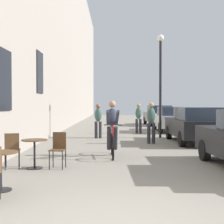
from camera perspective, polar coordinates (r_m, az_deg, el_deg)
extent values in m
cube|color=gray|center=(19.21, -9.86, 17.37)|extent=(0.50, 68.00, 13.80)
cube|color=black|center=(9.45, -18.06, 5.40)|extent=(0.04, 1.10, 1.70)
cube|color=black|center=(13.70, -12.29, 6.81)|extent=(0.04, 1.10, 1.70)
cylinder|color=black|center=(6.47, -18.70, -12.87)|extent=(0.40, 0.40, 0.02)
cylinder|color=black|center=(6.40, -18.73, -9.85)|extent=(0.05, 0.05, 0.67)
cylinder|color=#4C331E|center=(6.34, -18.75, -6.74)|extent=(0.64, 0.64, 0.02)
cylinder|color=black|center=(5.86, -18.84, -12.21)|extent=(0.02, 0.02, 0.45)
cylinder|color=black|center=(8.38, -13.18, -9.57)|extent=(0.40, 0.40, 0.02)
cylinder|color=black|center=(8.32, -13.19, -7.22)|extent=(0.05, 0.05, 0.67)
cylinder|color=#4C331E|center=(8.27, -13.21, -4.82)|extent=(0.64, 0.64, 0.02)
cylinder|color=black|center=(8.03, -8.45, -8.46)|extent=(0.02, 0.02, 0.45)
cylinder|color=black|center=(8.12, -10.68, -8.37)|extent=(0.02, 0.02, 0.45)
cylinder|color=black|center=(8.34, -7.89, -8.10)|extent=(0.02, 0.02, 0.45)
cylinder|color=black|center=(8.42, -10.04, -8.01)|extent=(0.02, 0.02, 0.45)
cube|color=#4C331E|center=(8.19, -9.27, -6.61)|extent=(0.42, 0.42, 0.02)
cube|color=#4C331E|center=(8.34, -8.95, -4.95)|extent=(0.34, 0.05, 0.42)
cylinder|color=black|center=(8.65, -17.87, -7.81)|extent=(0.02, 0.02, 0.45)
cylinder|color=black|center=(8.64, -15.71, -7.81)|extent=(0.02, 0.02, 0.45)
cylinder|color=black|center=(8.33, -18.02, -8.16)|extent=(0.02, 0.02, 0.45)
cylinder|color=black|center=(8.32, -15.78, -8.16)|extent=(0.02, 0.02, 0.45)
cube|color=#4C331E|center=(8.45, -16.85, -6.41)|extent=(0.46, 0.46, 0.02)
cube|color=#4C331E|center=(8.24, -16.93, -5.06)|extent=(0.34, 0.10, 0.42)
torus|color=black|center=(9.33, 0.46, -6.43)|extent=(0.07, 0.71, 0.71)
torus|color=black|center=(10.37, 0.28, -5.64)|extent=(0.07, 0.71, 0.71)
cylinder|color=maroon|center=(10.25, 0.29, -4.12)|extent=(0.04, 0.22, 0.58)
cylinder|color=maroon|center=(9.72, 0.38, -2.44)|extent=(0.06, 0.83, 0.14)
cylinder|color=maroon|center=(9.31, 0.45, -4.36)|extent=(0.04, 0.09, 0.67)
cylinder|color=maroon|center=(9.87, 0.36, -5.76)|extent=(0.06, 1.00, 0.12)
cylinder|color=black|center=(9.31, 0.45, -2.30)|extent=(0.52, 0.04, 0.03)
ellipsoid|color=black|center=(10.13, 0.31, -2.40)|extent=(0.12, 0.24, 0.06)
ellipsoid|color=#2D3342|center=(10.04, 0.32, -0.86)|extent=(0.35, 0.36, 0.59)
sphere|color=#A57A5B|center=(9.99, 0.33, 1.40)|extent=(0.22, 0.22, 0.22)
cylinder|color=#26262D|center=(10.01, 0.91, -4.63)|extent=(0.14, 0.40, 0.75)
cylinder|color=#26262D|center=(10.00, -0.24, -4.63)|extent=(0.14, 0.40, 0.75)
cylinder|color=#2D3342|center=(9.65, 1.23, -0.98)|extent=(0.13, 0.75, 0.48)
cylinder|color=#2D3342|center=(9.64, -0.46, -0.99)|extent=(0.09, 0.75, 0.48)
cylinder|color=#26262D|center=(13.27, 7.61, -3.77)|extent=(0.14, 0.14, 0.82)
cylinder|color=#26262D|center=(13.22, 6.77, -3.79)|extent=(0.14, 0.14, 0.82)
ellipsoid|color=#38564C|center=(13.20, 7.20, -0.60)|extent=(0.37, 0.28, 0.65)
sphere|color=#A57A5B|center=(13.19, 7.21, 1.24)|extent=(0.22, 0.22, 0.22)
cylinder|color=#26262D|center=(15.24, -1.79, -3.16)|extent=(0.14, 0.14, 0.79)
cylinder|color=#26262D|center=(15.24, -2.55, -3.16)|extent=(0.14, 0.14, 0.79)
ellipsoid|color=#38564C|center=(15.20, -2.17, -0.51)|extent=(0.34, 0.24, 0.62)
sphere|color=brown|center=(15.19, -2.17, 1.04)|extent=(0.22, 0.22, 0.22)
cylinder|color=#26262D|center=(17.80, 5.29, -2.50)|extent=(0.14, 0.14, 0.80)
cylinder|color=#26262D|center=(17.78, 4.65, -2.50)|extent=(0.14, 0.14, 0.80)
ellipsoid|color=#38564C|center=(17.75, 4.98, -0.20)|extent=(0.34, 0.24, 0.63)
sphere|color=#A57A5B|center=(17.75, 4.98, 1.14)|extent=(0.22, 0.22, 0.22)
cylinder|color=black|center=(15.57, 8.80, 3.94)|extent=(0.12, 0.12, 4.60)
sphere|color=silver|center=(15.87, 8.83, 12.77)|extent=(0.32, 0.32, 0.32)
cylinder|color=black|center=(9.58, 16.26, -6.48)|extent=(0.21, 0.60, 0.59)
cube|color=black|center=(13.93, 14.44, -2.62)|extent=(1.74, 4.16, 0.68)
cube|color=#283342|center=(13.42, 14.99, -0.26)|extent=(1.45, 2.25, 0.50)
cylinder|color=black|center=(15.12, 10.26, -3.58)|extent=(0.20, 0.60, 0.60)
cylinder|color=black|center=(15.47, 15.98, -3.49)|extent=(0.20, 0.60, 0.60)
cylinder|color=black|center=(12.44, 12.51, -4.64)|extent=(0.20, 0.60, 0.60)
cube|color=#B7B7BC|center=(19.40, 10.54, -1.52)|extent=(1.76, 4.12, 0.67)
cube|color=#283342|center=(18.89, 10.79, 0.16)|extent=(1.46, 2.23, 0.49)
cylinder|color=black|center=(20.64, 7.81, -2.27)|extent=(0.20, 0.59, 0.59)
cylinder|color=black|center=(20.88, 12.02, -2.24)|extent=(0.20, 0.59, 0.59)
cylinder|color=black|center=(17.97, 8.80, -2.81)|extent=(0.20, 0.59, 0.59)
cylinder|color=black|center=(18.24, 13.62, -2.77)|extent=(0.20, 0.59, 0.59)
cube|color=#595960|center=(25.16, 8.38, -0.81)|extent=(1.91, 4.30, 0.69)
cube|color=#283342|center=(24.64, 8.59, 0.55)|extent=(1.56, 2.34, 0.51)
cylinder|color=black|center=(26.43, 6.13, -1.45)|extent=(0.22, 0.62, 0.61)
cylinder|color=black|center=(26.69, 9.54, -1.43)|extent=(0.22, 0.62, 0.61)
cylinder|color=black|center=(23.66, 7.07, -1.78)|extent=(0.22, 0.62, 0.61)
cylinder|color=black|center=(23.96, 10.85, -1.75)|extent=(0.22, 0.62, 0.61)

